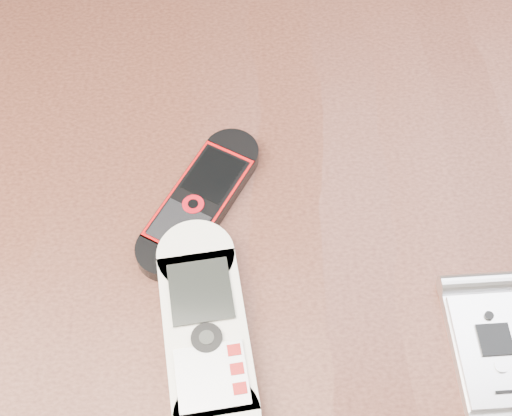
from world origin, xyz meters
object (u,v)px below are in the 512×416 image
object	(u,v)px
table	(251,274)
nokia_black_red	(200,201)
motorola_razr	(493,347)
nokia_white	(206,334)

from	to	relation	value
table	nokia_black_red	bearing A→B (deg)	166.37
nokia_black_red	table	bearing A→B (deg)	16.06
table	motorola_razr	size ratio (longest dim) A/B	11.12
motorola_razr	nokia_black_red	bearing A→B (deg)	146.23
nokia_white	motorola_razr	distance (m)	0.20
table	nokia_black_red	distance (m)	0.12
table	nokia_black_red	size ratio (longest dim) A/B	8.17
nokia_black_red	motorola_razr	size ratio (longest dim) A/B	1.36
nokia_white	nokia_black_red	world-z (taller)	nokia_white
motorola_razr	nokia_white	bearing A→B (deg)	173.58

